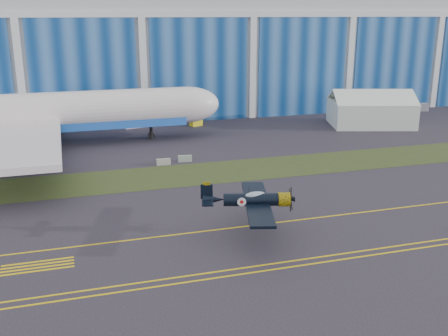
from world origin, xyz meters
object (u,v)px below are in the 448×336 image
object	(u,v)px
jetliner	(23,70)
shipping_container	(138,120)
warbird	(251,200)
tent	(371,107)
tug	(196,122)

from	to	relation	value
jetliner	shipping_container	distance (m)	24.30
warbird	shipping_container	distance (m)	54.11
jetliner	tent	xyz separation A→B (m)	(61.69, -0.85, -8.81)
shipping_container	tug	size ratio (longest dim) A/B	2.58
jetliner	tent	size ratio (longest dim) A/B	4.03
shipping_container	tug	bearing A→B (deg)	-27.21
tent	warbird	bearing A→B (deg)	-116.39
jetliner	shipping_container	world-z (taller)	jetliner
warbird	shipping_container	xyz separation A→B (m)	(-3.41, 53.95, -2.41)
jetliner	tent	bearing A→B (deg)	-1.19
tent	jetliner	bearing A→B (deg)	-164.22
warbird	shipping_container	world-z (taller)	warbird
shipping_container	jetliner	bearing A→B (deg)	-165.42
tent	shipping_container	distance (m)	44.48
warbird	tent	size ratio (longest dim) A/B	0.81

